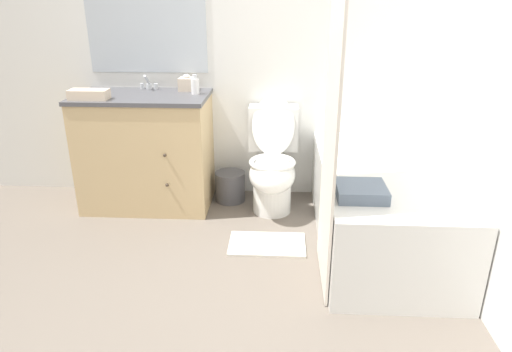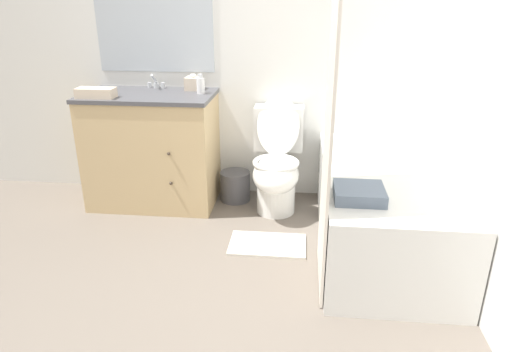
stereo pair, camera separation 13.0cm
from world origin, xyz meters
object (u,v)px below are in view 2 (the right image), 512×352
at_px(tissue_box, 193,83).
at_px(bath_towel_folded, 359,193).
at_px(hand_towel_folded, 96,93).
at_px(soap_dispenser, 201,85).
at_px(vanity_cabinet, 153,148).
at_px(toilet, 277,165).
at_px(sink_faucet, 156,84).
at_px(bathtub, 381,207).
at_px(bath_mat, 268,244).
at_px(wastebasket, 235,186).

distance_m(tissue_box, bath_towel_folded, 1.69).
bearing_deg(bath_towel_folded, hand_towel_folded, 156.04).
height_order(tissue_box, hand_towel_folded, tissue_box).
bearing_deg(bath_towel_folded, soap_dispenser, 136.63).
xyz_separation_m(vanity_cabinet, toilet, (0.98, -0.05, -0.08)).
distance_m(vanity_cabinet, toilet, 0.98).
distance_m(sink_faucet, toilet, 1.15).
height_order(hand_towel_folded, bath_towel_folded, hand_towel_folded).
distance_m(bathtub, hand_towel_folded, 2.14).
height_order(bath_towel_folded, bath_mat, bath_towel_folded).
relative_size(vanity_cabinet, sink_faucet, 6.93).
relative_size(vanity_cabinet, bath_mat, 1.93).
bearing_deg(bath_towel_folded, vanity_cabinet, 146.34).
height_order(toilet, hand_towel_folded, hand_towel_folded).
xyz_separation_m(toilet, tissue_box, (-0.67, 0.23, 0.56)).
height_order(vanity_cabinet, hand_towel_folded, hand_towel_folded).
xyz_separation_m(toilet, bath_mat, (-0.02, -0.57, -0.36)).
height_order(soap_dispenser, bath_mat, soap_dispenser).
relative_size(wastebasket, bath_mat, 0.47).
distance_m(bathtub, tissue_box, 1.69).
bearing_deg(tissue_box, bathtub, -26.59).
bearing_deg(soap_dispenser, wastebasket, 11.54).
xyz_separation_m(toilet, bathtub, (0.72, -0.47, -0.10)).
bearing_deg(vanity_cabinet, bath_mat, -33.19).
distance_m(sink_faucet, soap_dispenser, 0.43).
distance_m(soap_dispenser, bath_mat, 1.28).
height_order(toilet, bath_towel_folded, toilet).
relative_size(sink_faucet, tissue_box, 1.08).
height_order(bathtub, bath_mat, bathtub).
bearing_deg(sink_faucet, soap_dispenser, -22.64).
height_order(toilet, bath_mat, toilet).
height_order(sink_faucet, hand_towel_folded, sink_faucet).
bearing_deg(bathtub, soap_dispenser, 156.84).
xyz_separation_m(vanity_cabinet, wastebasket, (0.63, 0.09, -0.33)).
height_order(sink_faucet, bathtub, sink_faucet).
bearing_deg(toilet, bathtub, -32.97).
bearing_deg(bath_mat, wastebasket, 114.41).
bearing_deg(bathtub, wastebasket, 150.34).
height_order(tissue_box, bath_towel_folded, tissue_box).
bearing_deg(bath_mat, vanity_cabinet, 146.81).
distance_m(bathtub, bath_towel_folded, 0.59).
xyz_separation_m(wastebasket, tissue_box, (-0.33, 0.09, 0.81)).
bearing_deg(soap_dispenser, toilet, -8.81).
bearing_deg(bath_mat, sink_faucet, 139.11).
bearing_deg(sink_faucet, bath_mat, -40.89).
xyz_separation_m(sink_faucet, bath_mat, (0.96, -0.83, -0.91)).
relative_size(sink_faucet, bathtub, 0.09).
bearing_deg(bath_mat, tissue_box, 129.01).
relative_size(wastebasket, soap_dispenser, 1.68).
bearing_deg(sink_faucet, tissue_box, -4.87).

